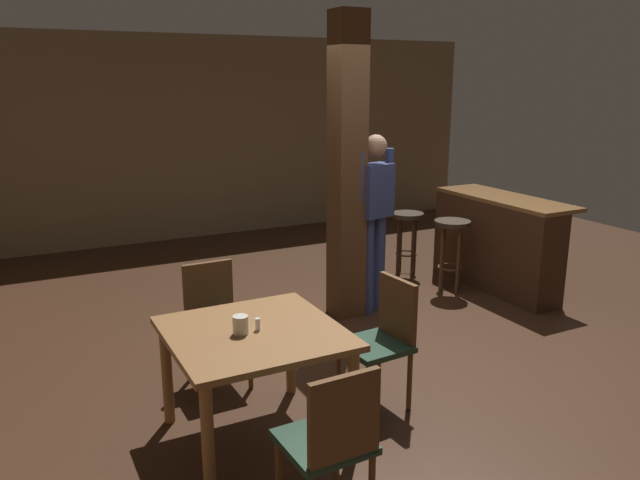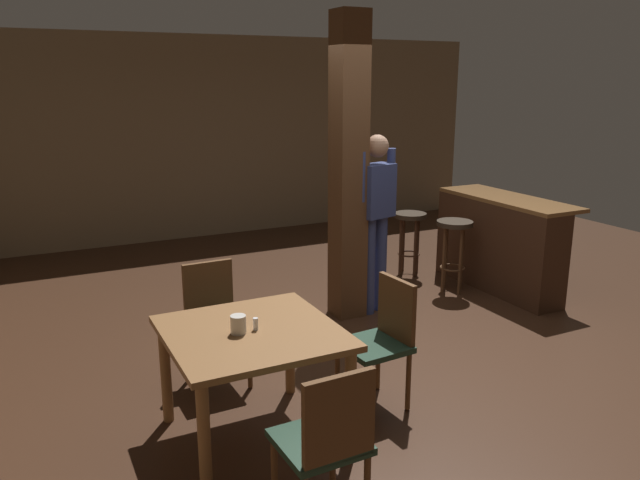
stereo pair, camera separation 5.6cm
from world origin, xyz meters
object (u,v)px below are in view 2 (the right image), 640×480
at_px(bar_stool_mid, 410,228).
at_px(bar_counter, 498,243).
at_px(chair_east, 382,336).
at_px(chair_north, 214,317).
at_px(salt_shaker, 256,324).
at_px(standing_person, 376,211).
at_px(dining_table, 252,346).
at_px(napkin_cup, 238,324).
at_px(chair_south, 327,439).
at_px(bar_stool_near, 454,238).

bearing_deg(bar_stool_mid, bar_counter, -57.23).
bearing_deg(bar_counter, chair_east, -147.42).
bearing_deg(chair_north, bar_stool_mid, 28.85).
xyz_separation_m(salt_shaker, standing_person, (1.81, 1.58, 0.23)).
bearing_deg(salt_shaker, dining_table, 158.54).
bearing_deg(napkin_cup, standing_person, 39.38).
bearing_deg(bar_stool_mid, chair_north, -151.15).
relative_size(dining_table, chair_south, 1.16).
relative_size(chair_south, chair_north, 1.00).
distance_m(chair_east, bar_stool_mid, 3.05).
distance_m(chair_south, salt_shaker, 0.97).
bearing_deg(bar_stool_near, napkin_cup, -150.03).
bearing_deg(bar_counter, bar_stool_near, 162.52).
relative_size(dining_table, chair_east, 1.16).
bearing_deg(napkin_cup, bar_stool_mid, 39.83).
xyz_separation_m(chair_south, standing_person, (1.80, 2.51, 0.50)).
relative_size(salt_shaker, standing_person, 0.04).
height_order(dining_table, chair_north, chair_north).
height_order(chair_north, salt_shaker, chair_north).
bearing_deg(chair_south, bar_counter, 36.85).
distance_m(chair_east, standing_person, 1.86).
height_order(chair_east, chair_south, same).
bearing_deg(salt_shaker, bar_stool_near, 30.88).
bearing_deg(bar_stool_near, chair_east, -138.90).
distance_m(napkin_cup, bar_counter, 3.81).
height_order(chair_east, chair_north, same).
relative_size(chair_east, chair_north, 1.00).
distance_m(chair_south, bar_stool_near, 3.90).
height_order(bar_counter, bar_stool_near, bar_counter).
xyz_separation_m(dining_table, chair_south, (0.03, -0.94, -0.12)).
bearing_deg(bar_stool_near, chair_south, -137.18).
height_order(chair_east, bar_stool_mid, chair_east).
relative_size(standing_person, bar_counter, 1.06).
xyz_separation_m(chair_east, bar_counter, (2.42, 1.55, 0.00)).
height_order(standing_person, bar_counter, standing_person).
height_order(dining_table, standing_person, standing_person).
height_order(chair_north, standing_person, standing_person).
height_order(dining_table, chair_east, chair_east).
distance_m(dining_table, napkin_cup, 0.19).
xyz_separation_m(napkin_cup, bar_stool_mid, (2.91, 2.43, -0.24)).
distance_m(chair_east, chair_north, 1.27).
xyz_separation_m(chair_north, bar_stool_mid, (2.80, 1.54, 0.05)).
distance_m(napkin_cup, bar_stool_near, 3.45).
bearing_deg(chair_south, chair_east, 46.19).
bearing_deg(napkin_cup, chair_east, 1.20).
bearing_deg(standing_person, napkin_cup, -140.62).
height_order(chair_north, bar_stool_near, chair_north).
xyz_separation_m(napkin_cup, salt_shaker, (0.11, 0.00, -0.02)).
bearing_deg(salt_shaker, standing_person, 41.01).
xyz_separation_m(dining_table, standing_person, (1.84, 1.57, 0.38)).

